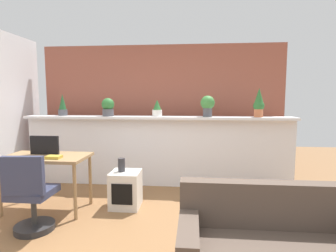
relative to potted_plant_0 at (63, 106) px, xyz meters
name	(u,v)px	position (x,y,z in m)	size (l,w,h in m)	color
ground_plane	(131,248)	(1.67, -2.00, -1.37)	(12.00, 12.00, 0.00)	brown
divider_wall	(157,152)	(1.67, 0.00, -0.79)	(4.55, 0.16, 1.16)	silver
plant_shelf	(157,118)	(1.67, -0.04, -0.19)	(4.55, 0.36, 0.04)	silver
brick_wall_behind	(161,112)	(1.67, 0.60, -0.12)	(4.55, 0.10, 2.50)	#9E5442
potted_plant_0	(63,106)	(0.00, 0.00, 0.00)	(0.15, 0.15, 0.38)	#4C4C51
potted_plant_1	(108,107)	(0.84, -0.06, -0.01)	(0.21, 0.21, 0.31)	#4C4C51
potted_plant_2	(157,109)	(1.68, -0.01, -0.04)	(0.17, 0.17, 0.28)	silver
potted_plant_3	(208,105)	(2.52, -0.03, 0.03)	(0.23, 0.23, 0.35)	#4C4C51
potted_plant_4	(259,103)	(3.35, -0.04, 0.06)	(0.18, 0.18, 0.47)	#C66B42
desk	(46,162)	(0.34, -1.18, -0.71)	(1.10, 0.60, 0.75)	#99754C
tv_monitor	(45,145)	(0.28, -1.10, -0.50)	(0.40, 0.04, 0.25)	black
office_chair	(31,199)	(0.49, -1.79, -0.99)	(0.46, 0.47, 0.91)	#262628
side_cube_shelf	(126,189)	(1.36, -0.98, -1.12)	(0.40, 0.41, 0.50)	silver
vase_on_shelf	(122,165)	(1.31, -0.97, -0.78)	(0.10, 0.10, 0.19)	#2D2D33
book_on_desk	(54,157)	(0.53, -1.33, -0.61)	(0.18, 0.13, 0.04)	gold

